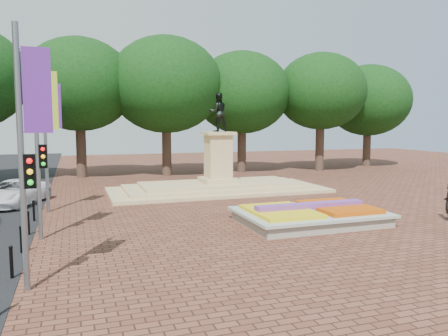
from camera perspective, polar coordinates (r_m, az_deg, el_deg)
name	(u,v)px	position (r m, az deg, el deg)	size (l,w,h in m)	color
ground	(270,216)	(21.34, 6.07, -6.20)	(90.00, 90.00, 0.00)	brown
flower_bed	(310,215)	(20.01, 11.21, -6.00)	(6.30, 4.30, 0.91)	gray
monument	(218,178)	(28.54, -0.77, -1.32)	(14.00, 6.00, 6.40)	tan
tree_row_back	(207,98)	(38.62, -2.19, 9.16)	(44.80, 8.80, 10.43)	#37251E
banner_poles	(40,139)	(17.61, -22.92, 3.53)	(0.88, 11.17, 7.00)	slate
bollard_row	(25,230)	(17.90, -24.54, -7.34)	(0.12, 13.12, 0.98)	black
van	(15,193)	(26.37, -25.66, -2.92)	(2.28, 4.95, 1.38)	white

